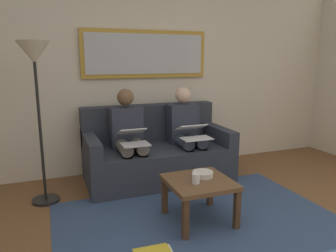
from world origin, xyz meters
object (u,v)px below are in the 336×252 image
at_px(couch, 156,153).
at_px(laptop_silver, 133,137).
at_px(coffee_table, 199,186).
at_px(bowl, 203,174).
at_px(person_right, 128,134).
at_px(cup, 196,178).
at_px(person_left, 186,129).
at_px(laptop_white, 194,132).
at_px(standing_lamp, 35,71).
at_px(framed_mirror, 146,54).

height_order(couch, laptop_silver, couch).
relative_size(couch, coffee_table, 3.06).
relative_size(couch, bowl, 9.06).
distance_m(coffee_table, person_right, 1.24).
xyz_separation_m(cup, laptop_silver, (0.31, -0.98, 0.18)).
bearing_deg(bowl, coffee_table, 44.78).
xyz_separation_m(person_left, laptop_white, (0.00, 0.24, 0.02)).
distance_m(bowl, person_right, 1.18).
height_order(laptop_white, person_right, person_right).
relative_size(bowl, standing_lamp, 0.12).
xyz_separation_m(cup, laptop_white, (-0.44, -0.97, 0.18)).
distance_m(couch, coffee_table, 1.22).
bearing_deg(laptop_silver, framed_mirror, -118.45).
xyz_separation_m(laptop_white, person_right, (0.74, -0.24, -0.02)).
height_order(coffee_table, person_right, person_right).
bearing_deg(standing_lamp, bowl, 147.79).
bearing_deg(framed_mirror, cup, 87.82).
bearing_deg(couch, coffee_table, 90.17).
relative_size(laptop_silver, standing_lamp, 0.23).
bearing_deg(coffee_table, laptop_silver, -67.77).
bearing_deg(couch, cup, 87.15).
xyz_separation_m(framed_mirror, person_left, (-0.37, 0.46, -0.94)).
bearing_deg(laptop_white, laptop_silver, -0.43).
distance_m(couch, bowl, 1.16).
relative_size(person_left, laptop_white, 3.16).
distance_m(person_left, person_right, 0.74).
bearing_deg(bowl, framed_mirror, -87.41).
height_order(person_right, standing_lamp, standing_lamp).
bearing_deg(person_left, couch, -10.35).
bearing_deg(standing_lamp, coffee_table, 144.62).
xyz_separation_m(laptop_white, standing_lamp, (1.71, -0.04, 0.75)).
bearing_deg(laptop_white, framed_mirror, -61.75).
bearing_deg(laptop_silver, cup, 107.52).
xyz_separation_m(laptop_white, laptop_silver, (0.74, -0.01, 0.00)).
relative_size(coffee_table, person_right, 0.51).
distance_m(framed_mirror, person_right, 1.11).
bearing_deg(laptop_silver, standing_lamp, -1.85).
bearing_deg(framed_mirror, person_left, 129.16).
bearing_deg(bowl, cup, 43.12).
bearing_deg(framed_mirror, couch, 90.00).
distance_m(bowl, standing_lamp, 1.91).
height_order(couch, bowl, couch).
bearing_deg(cup, framed_mirror, -92.18).
height_order(couch, standing_lamp, standing_lamp).
distance_m(couch, cup, 1.28).
distance_m(coffee_table, standing_lamp, 1.94).
distance_m(couch, framed_mirror, 1.30).
bearing_deg(couch, bowl, 93.46).
height_order(bowl, laptop_white, laptop_white).
height_order(cup, person_right, person_right).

